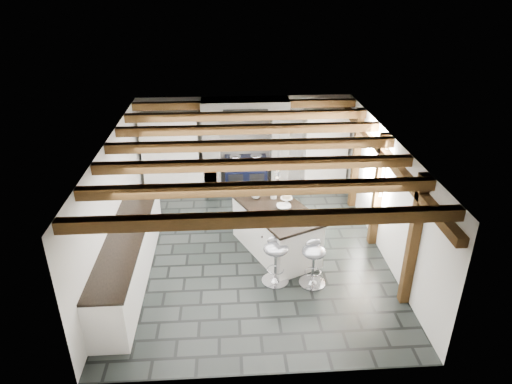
{
  "coord_description": "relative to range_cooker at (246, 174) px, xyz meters",
  "views": [
    {
      "loc": [
        -0.41,
        -7.44,
        4.98
      ],
      "look_at": [
        0.1,
        0.4,
        1.1
      ],
      "focal_mm": 32.0,
      "sensor_mm": 36.0,
      "label": 1
    }
  ],
  "objects": [
    {
      "name": "ground",
      "position": [
        0.0,
        -2.68,
        -0.47
      ],
      "size": [
        6.0,
        6.0,
        0.0
      ],
      "primitive_type": "plane",
      "color": "black",
      "rests_on": "ground"
    },
    {
      "name": "room_shell",
      "position": [
        -0.61,
        -1.26,
        0.6
      ],
      "size": [
        6.0,
        6.03,
        6.0
      ],
      "color": "white",
      "rests_on": "ground"
    },
    {
      "name": "range_cooker",
      "position": [
        0.0,
        0.0,
        0.0
      ],
      "size": [
        1.0,
        0.63,
        0.99
      ],
      "color": "black",
      "rests_on": "ground"
    },
    {
      "name": "bar_stool_far",
      "position": [
        0.35,
        -3.63,
        0.08
      ],
      "size": [
        0.5,
        0.5,
        0.88
      ],
      "rotation": [
        0.0,
        0.0,
        0.18
      ],
      "color": "silver",
      "rests_on": "ground"
    },
    {
      "name": "bar_stool_near",
      "position": [
        0.98,
        -3.73,
        0.06
      ],
      "size": [
        0.51,
        0.51,
        0.85
      ],
      "rotation": [
        0.0,
        0.0,
        0.27
      ],
      "color": "silver",
      "rests_on": "ground"
    },
    {
      "name": "kitchen_island",
      "position": [
        0.45,
        -2.65,
        0.02
      ],
      "size": [
        1.72,
        2.17,
        1.27
      ],
      "rotation": [
        0.0,
        0.0,
        0.43
      ],
      "color": "white",
      "rests_on": "ground"
    }
  ]
}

